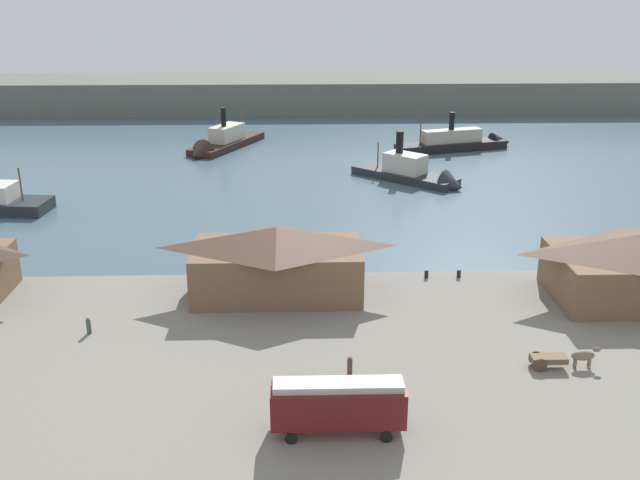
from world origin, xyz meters
TOP-DOWN VIEW (x-y plane):
  - ground_plane at (0.00, 0.00)m, footprint 320.00×320.00m
  - quay_promenade at (0.00, -22.00)m, footprint 110.00×36.00m
  - seawall_edge at (0.00, -3.60)m, footprint 110.00×0.80m
  - ferry_shed_customs_shed at (-1.66, -9.16)m, footprint 17.57×9.37m
  - street_tram at (3.35, -33.87)m, footprint 9.65×2.78m
  - horse_cart at (22.72, -25.08)m, footprint 5.85×1.41m
  - pedestrian_standing_center at (4.76, -25.71)m, footprint 0.44×0.44m
  - pedestrian_near_west_shed at (-18.93, -17.67)m, footprint 0.42×0.42m
  - mooring_post_west at (18.14, -5.31)m, footprint 0.44×0.44m
  - mooring_post_east at (14.56, -5.31)m, footprint 0.44×0.44m
  - ferry_departing_north at (32.86, 62.32)m, footprint 24.77×10.98m
  - ferry_near_quay at (-15.09, 63.26)m, footprint 14.80×23.05m
  - ferry_outer_harbor at (20.13, 38.24)m, footprint 18.49×17.36m
  - far_headland at (0.00, 110.00)m, footprint 180.00×24.00m

SIDE VIEW (x-z plane):
  - ground_plane at x=0.00m, z-range 0.00..0.00m
  - seawall_edge at x=0.00m, z-range 0.00..1.00m
  - quay_promenade at x=0.00m, z-range 0.00..1.20m
  - ferry_near_quay at x=-15.09m, z-range -3.67..6.30m
  - ferry_outer_harbor at x=20.13m, z-range -3.49..6.34m
  - ferry_departing_north at x=32.86m, z-range -3.27..6.12m
  - mooring_post_west at x=18.14m, z-range 1.20..2.10m
  - mooring_post_east at x=14.56m, z-range 1.20..2.10m
  - pedestrian_near_west_shed at x=-18.93m, z-range 1.13..2.83m
  - pedestrian_standing_center at x=4.76m, z-range 1.12..2.88m
  - horse_cart at x=22.72m, z-range 1.19..3.06m
  - street_tram at x=3.35m, z-range 1.56..5.76m
  - far_headland at x=0.00m, z-range 0.00..8.00m
  - ferry_shed_customs_shed at x=-1.66m, z-range 1.25..8.60m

